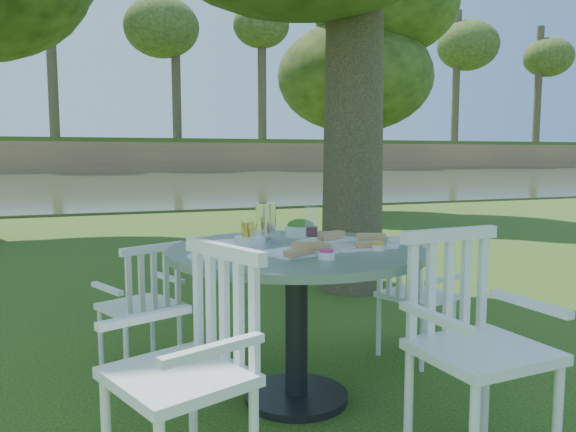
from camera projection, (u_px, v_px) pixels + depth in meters
name	position (u px, v px, depth m)	size (l,w,h in m)	color
ground	(297.00, 330.00, 4.27)	(140.00, 140.00, 0.00)	#203C0C
table	(297.00, 279.00, 2.98)	(1.36, 1.36, 0.84)	black
chair_ne	(409.00, 289.00, 3.59)	(0.49, 0.50, 0.80)	white
chair_nw	(146.00, 299.00, 3.32)	(0.53, 0.51, 0.81)	white
chair_sw	(200.00, 352.00, 2.15)	(0.60, 0.62, 0.97)	white
chair_se	(466.00, 328.00, 2.40)	(0.54, 0.51, 1.00)	white
tableware	(287.00, 236.00, 3.04)	(1.17, 0.87, 0.22)	white
river	(113.00, 184.00, 25.67)	(100.00, 28.00, 0.12)	#303821
far_bank	(99.00, 75.00, 41.83)	(100.00, 18.00, 15.20)	olive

